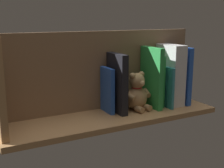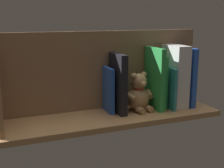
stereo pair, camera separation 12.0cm
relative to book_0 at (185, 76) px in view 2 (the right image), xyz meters
The scene contains 10 objects.
ground_plane 39.24cm from the book_0, ahead, with size 90.98×25.35×2.20cm, color #A87A4C.
shelf_back_panel 37.72cm from the book_0, 13.27° to the right, with size 90.98×1.50×33.82cm, color #866446.
book_0 is the anchor object (origin of this frame).
dictionary_thick_white 5.37cm from the book_0, ahead, with size 6.46×14.38×27.44cm, color silver.
book_1 10.90cm from the book_0, ahead, with size 1.21×15.77×18.22cm, color teal.
book_2 12.97cm from the book_0, ahead, with size 2.18×11.96×23.11cm, color green.
book_3 15.96cm from the book_0, ahead, with size 2.23×14.91×26.81cm, color green.
teddy_bear 24.20cm from the book_0, ahead, with size 13.20×11.89×16.59cm.
book_4 32.92cm from the book_0, ahead, with size 2.93×13.83×24.94cm, color black.
book_5 36.48cm from the book_0, ahead, with size 1.78×10.14×19.09cm, color blue.
Camera 2 is at (43.39, 109.06, 39.92)cm, focal length 47.71 mm.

